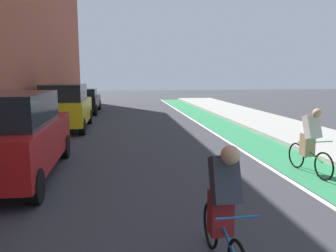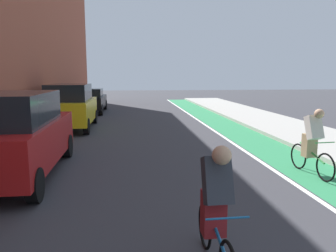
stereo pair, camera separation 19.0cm
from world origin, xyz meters
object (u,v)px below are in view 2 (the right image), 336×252
object	(u,v)px
parked_suv_red	(17,134)
parked_sedan_black	(89,100)
cyclist_mid	(216,207)
parked_suv_yellow_cab	(71,106)
cyclist_trailing	(312,142)

from	to	relation	value
parked_suv_red	parked_sedan_black	bearing A→B (deg)	90.00
cyclist_mid	parked_suv_yellow_cab	bearing A→B (deg)	108.04
parked_sedan_black	cyclist_trailing	size ratio (longest dim) A/B	2.66
parked_suv_red	parked_sedan_black	world-z (taller)	parked_suv_red
parked_suv_red	cyclist_trailing	distance (m)	6.92
parked_sedan_black	cyclist_mid	bearing A→B (deg)	-78.39
parked_suv_red	cyclist_trailing	xyz separation A→B (m)	(6.89, -0.61, -0.21)
cyclist_trailing	parked_sedan_black	bearing A→B (deg)	116.05
cyclist_trailing	parked_suv_yellow_cab	bearing A→B (deg)	132.26
parked_sedan_black	parked_suv_red	bearing A→B (deg)	-90.00
parked_suv_red	cyclist_trailing	bearing A→B (deg)	-5.02
parked_suv_red	cyclist_mid	world-z (taller)	parked_suv_red
cyclist_mid	cyclist_trailing	size ratio (longest dim) A/B	0.99
parked_suv_red	parked_sedan_black	distance (m)	13.50
parked_suv_yellow_cab	parked_suv_red	bearing A→B (deg)	-90.00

